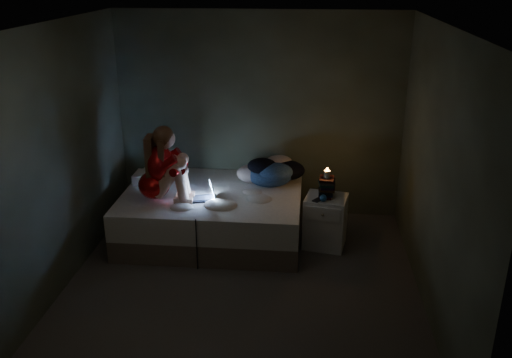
# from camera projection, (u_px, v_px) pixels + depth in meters

# --- Properties ---
(floor) EXTENTS (3.60, 3.80, 0.02)m
(floor) POSITION_uv_depth(u_px,v_px,m) (242.00, 287.00, 5.60)
(floor) COLOR #3F3C3A
(floor) RESTS_ON ground
(ceiling) EXTENTS (3.60, 3.80, 0.02)m
(ceiling) POSITION_uv_depth(u_px,v_px,m) (239.00, 24.00, 4.65)
(ceiling) COLOR silver
(ceiling) RESTS_ON ground
(wall_back) EXTENTS (3.60, 0.02, 2.60)m
(wall_back) POSITION_uv_depth(u_px,v_px,m) (259.00, 116.00, 6.89)
(wall_back) COLOR #2D3325
(wall_back) RESTS_ON ground
(wall_front) EXTENTS (3.60, 0.02, 2.60)m
(wall_front) POSITION_uv_depth(u_px,v_px,m) (202.00, 274.00, 3.35)
(wall_front) COLOR #2D3325
(wall_front) RESTS_ON ground
(wall_left) EXTENTS (0.02, 3.80, 2.60)m
(wall_left) POSITION_uv_depth(u_px,v_px,m) (55.00, 162.00, 5.29)
(wall_left) COLOR #2D3325
(wall_left) RESTS_ON ground
(wall_right) EXTENTS (0.02, 3.80, 2.60)m
(wall_right) POSITION_uv_depth(u_px,v_px,m) (438.00, 175.00, 4.96)
(wall_right) COLOR #2D3325
(wall_right) RESTS_ON ground
(bed) EXTENTS (2.09, 1.57, 0.57)m
(bed) POSITION_uv_depth(u_px,v_px,m) (213.00, 214.00, 6.56)
(bed) COLOR beige
(bed) RESTS_ON ground
(pillow) EXTENTS (0.41, 0.29, 0.12)m
(pillow) POSITION_uv_depth(u_px,v_px,m) (151.00, 177.00, 6.73)
(pillow) COLOR silver
(pillow) RESTS_ON bed
(woman) EXTENTS (0.57, 0.39, 0.88)m
(woman) POSITION_uv_depth(u_px,v_px,m) (153.00, 164.00, 6.08)
(woman) COLOR #A1080B
(woman) RESTS_ON bed
(laptop) EXTENTS (0.36, 0.30, 0.22)m
(laptop) POSITION_uv_depth(u_px,v_px,m) (201.00, 191.00, 6.21)
(laptop) COLOR black
(laptop) RESTS_ON bed
(clothes_pile) EXTENTS (0.69, 0.60, 0.36)m
(clothes_pile) POSITION_uv_depth(u_px,v_px,m) (270.00, 170.00, 6.64)
(clothes_pile) COLOR #131E3F
(clothes_pile) RESTS_ON bed
(nightstand) EXTENTS (0.53, 0.49, 0.61)m
(nightstand) POSITION_uv_depth(u_px,v_px,m) (325.00, 221.00, 6.33)
(nightstand) COLOR silver
(nightstand) RESTS_ON ground
(book_stack) EXTENTS (0.19, 0.25, 0.22)m
(book_stack) POSITION_uv_depth(u_px,v_px,m) (326.00, 187.00, 6.20)
(book_stack) COLOR black
(book_stack) RESTS_ON nightstand
(candle) EXTENTS (0.07, 0.07, 0.08)m
(candle) POSITION_uv_depth(u_px,v_px,m) (327.00, 175.00, 6.15)
(candle) COLOR beige
(candle) RESTS_ON book_stack
(phone) EXTENTS (0.12, 0.16, 0.01)m
(phone) POSITION_uv_depth(u_px,v_px,m) (320.00, 200.00, 6.11)
(phone) COLOR black
(phone) RESTS_ON nightstand
(blue_orb) EXTENTS (0.08, 0.08, 0.08)m
(blue_orb) POSITION_uv_depth(u_px,v_px,m) (325.00, 198.00, 6.08)
(blue_orb) COLOR navy
(blue_orb) RESTS_ON nightstand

